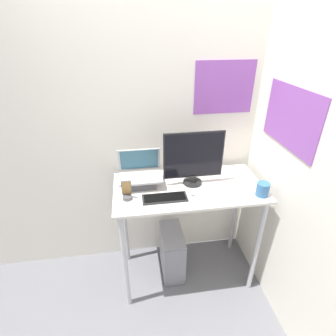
{
  "coord_description": "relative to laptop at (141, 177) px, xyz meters",
  "views": [
    {
      "loc": [
        -0.42,
        -1.39,
        2.08
      ],
      "look_at": [
        -0.17,
        0.29,
        1.15
      ],
      "focal_mm": 28.0,
      "sensor_mm": 36.0,
      "label": 1
    }
  ],
  "objects": [
    {
      "name": "laptop",
      "position": [
        0.0,
        0.0,
        0.0
      ],
      "size": [
        0.33,
        0.23,
        0.28
      ],
      "color": "#4C4C51",
      "rests_on": "desk"
    },
    {
      "name": "cell_phone",
      "position": [
        -0.11,
        -0.17,
        -0.03
      ],
      "size": [
        0.07,
        0.07,
        0.16
      ],
      "color": "#4C4C51",
      "rests_on": "desk"
    },
    {
      "name": "desk",
      "position": [
        0.37,
        -0.08,
        -0.23
      ],
      "size": [
        1.17,
        0.59,
        0.97
      ],
      "color": "beige",
      "rests_on": "ground_plane"
    },
    {
      "name": "wall_back",
      "position": [
        0.37,
        0.3,
        0.26
      ],
      "size": [
        6.0,
        0.06,
        2.6
      ],
      "color": "silver",
      "rests_on": "ground_plane"
    },
    {
      "name": "ground_plane",
      "position": [
        0.37,
        -0.37,
        -1.04
      ],
      "size": [
        12.0,
        12.0,
        0.0
      ],
      "primitive_type": "plane",
      "color": "slate"
    },
    {
      "name": "wall_side_right",
      "position": [
        1.04,
        -0.37,
        0.26
      ],
      "size": [
        0.06,
        6.0,
        2.6
      ],
      "color": "silver",
      "rests_on": "ground_plane"
    },
    {
      "name": "mug",
      "position": [
        0.88,
        -0.28,
        -0.02
      ],
      "size": [
        0.09,
        0.09,
        0.1
      ],
      "color": "#336699",
      "rests_on": "desk"
    },
    {
      "name": "computer_tower",
      "position": [
        0.25,
        -0.03,
        -0.82
      ],
      "size": [
        0.19,
        0.39,
        0.45
      ],
      "color": "gray",
      "rests_on": "ground_plane"
    },
    {
      "name": "keyboard",
      "position": [
        0.16,
        -0.22,
        -0.07
      ],
      "size": [
        0.33,
        0.12,
        0.02
      ],
      "color": "black",
      "rests_on": "desk"
    },
    {
      "name": "mouse",
      "position": [
        0.37,
        -0.19,
        -0.06
      ],
      "size": [
        0.04,
        0.07,
        0.03
      ],
      "color": "white",
      "rests_on": "desk"
    },
    {
      "name": "monitor",
      "position": [
        0.41,
        -0.03,
        0.14
      ],
      "size": [
        0.47,
        0.15,
        0.43
      ],
      "color": "black",
      "rests_on": "desk"
    }
  ]
}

